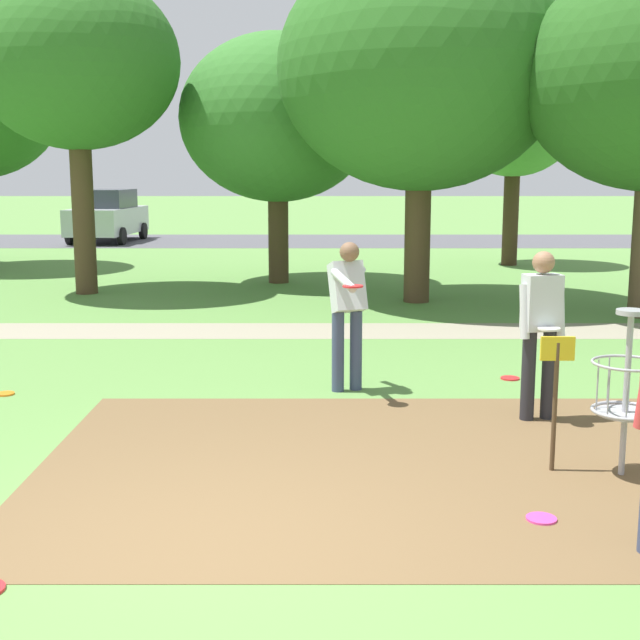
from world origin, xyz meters
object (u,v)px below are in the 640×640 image
(tree_far_center, at_px, (76,62))
(player_throwing, at_px, (540,325))
(disc_golf_basket, at_px, (618,386))
(parked_car_leftmost, at_px, (107,216))
(tree_near_right, at_px, (277,119))
(tree_mid_left, at_px, (420,68))
(frisbee_far_right, at_px, (541,519))
(frisbee_mid_grass, at_px, (510,378))
(player_foreground_watching, at_px, (347,306))
(frisbee_far_left, at_px, (5,394))
(tree_far_left, at_px, (514,125))

(tree_far_center, bearing_deg, player_throwing, -52.10)
(disc_golf_basket, bearing_deg, parked_car_leftmost, 113.01)
(tree_near_right, bearing_deg, tree_mid_left, -45.66)
(disc_golf_basket, relative_size, player_throwing, 0.81)
(frisbee_far_right, distance_m, tree_near_right, 13.96)
(frisbee_mid_grass, bearing_deg, player_foreground_watching, -164.60)
(frisbee_far_right, relative_size, tree_near_right, 0.04)
(frisbee_far_right, height_order, tree_near_right, tree_near_right)
(disc_golf_basket, relative_size, parked_car_leftmost, 0.32)
(tree_near_right, xyz_separation_m, tree_mid_left, (2.79, -2.85, 0.74))
(frisbee_far_right, bearing_deg, frisbee_far_left, 145.89)
(player_throwing, height_order, tree_far_left, tree_far_left)
(frisbee_mid_grass, relative_size, frisbee_far_right, 1.03)
(player_foreground_watching, distance_m, frisbee_far_right, 4.01)
(tree_far_center, xyz_separation_m, parked_car_leftmost, (-2.72, 12.88, -3.67))
(frisbee_far_left, bearing_deg, tree_mid_left, 51.94)
(frisbee_far_left, height_order, tree_mid_left, tree_mid_left)
(frisbee_far_right, height_order, tree_far_center, tree_far_center)
(frisbee_far_right, height_order, tree_mid_left, tree_mid_left)
(frisbee_far_right, xyz_separation_m, tree_mid_left, (0.25, 10.40, 4.34))
(frisbee_far_right, distance_m, tree_far_center, 13.96)
(frisbee_mid_grass, xyz_separation_m, tree_far_left, (2.75, 12.62, 3.65))
(player_foreground_watching, bearing_deg, frisbee_mid_grass, 15.40)
(player_throwing, xyz_separation_m, tree_mid_left, (-0.35, 7.86, 3.38))
(tree_far_center, bearing_deg, tree_mid_left, -9.66)
(tree_near_right, relative_size, parked_car_leftmost, 1.26)
(tree_mid_left, distance_m, tree_far_left, 7.22)
(player_foreground_watching, bearing_deg, disc_golf_basket, -52.01)
(tree_far_left, bearing_deg, tree_mid_left, -116.42)
(player_throwing, distance_m, tree_far_center, 11.96)
(player_throwing, distance_m, parked_car_leftmost, 23.94)
(tree_mid_left, height_order, parked_car_leftmost, tree_mid_left)
(player_foreground_watching, distance_m, parked_car_leftmost, 22.17)
(tree_far_center, bearing_deg, tree_near_right, 23.97)
(frisbee_mid_grass, bearing_deg, frisbee_far_right, -99.48)
(frisbee_far_left, height_order, tree_far_left, tree_far_left)
(parked_car_leftmost, bearing_deg, tree_far_left, -31.06)
(tree_far_left, bearing_deg, player_throwing, -101.27)
(player_foreground_watching, bearing_deg, tree_mid_left, 77.08)
(tree_far_center, distance_m, parked_car_leftmost, 13.67)
(disc_golf_basket, relative_size, frisbee_far_right, 6.30)
(parked_car_leftmost, bearing_deg, disc_golf_basket, -66.99)
(tree_near_right, bearing_deg, tree_far_left, 30.93)
(parked_car_leftmost, bearing_deg, frisbee_far_right, -69.50)
(player_foreground_watching, bearing_deg, player_throwing, -31.02)
(tree_mid_left, bearing_deg, parked_car_leftmost, 123.79)
(player_throwing, distance_m, tree_mid_left, 8.57)
(player_throwing, xyz_separation_m, frisbee_far_left, (-5.76, 0.96, -0.96))
(tree_mid_left, height_order, tree_far_center, tree_mid_left)
(player_foreground_watching, relative_size, parked_car_leftmost, 0.40)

